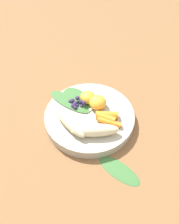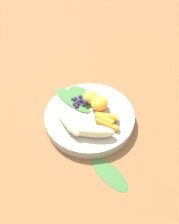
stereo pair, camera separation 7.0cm
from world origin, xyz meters
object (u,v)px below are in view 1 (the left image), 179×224
banana_peeled_left (95,130)px  banana_peeled_right (70,122)px  kale_leaf_stray (119,170)px  bowl (89,118)px  orange_segment_near (88,97)px

banana_peeled_left → banana_peeled_right: size_ratio=1.00×
banana_peeled_right → kale_leaf_stray: bearing=7.7°
banana_peeled_left → kale_leaf_stray: (0.10, 0.03, -0.04)m
banana_peeled_right → bowl: bearing=88.2°
banana_peeled_right → orange_segment_near: size_ratio=2.89×
bowl → banana_peeled_left: size_ratio=2.02×
bowl → kale_leaf_stray: bearing=6.1°
bowl → banana_peeled_right: banana_peeled_right is taller
orange_segment_near → banana_peeled_right: bearing=-46.4°
orange_segment_near → kale_leaf_stray: (0.22, 0.01, -0.04)m
bowl → banana_peeled_right: bearing=-71.5°
bowl → kale_leaf_stray: (0.17, 0.02, -0.01)m
bowl → orange_segment_near: bearing=166.7°
banana_peeled_left → orange_segment_near: bearing=97.0°
kale_leaf_stray → banana_peeled_left: bearing=163.0°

